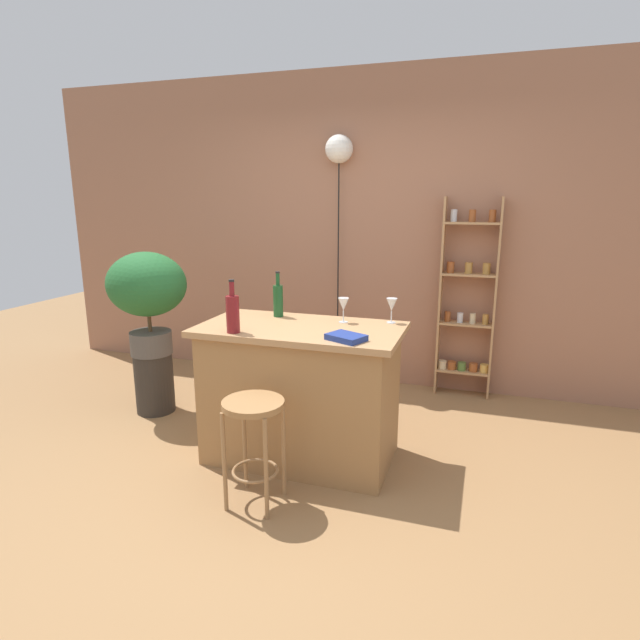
# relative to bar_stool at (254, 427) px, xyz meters

# --- Properties ---
(ground) EXTENTS (12.00, 12.00, 0.00)m
(ground) POSITION_rel_bar_stool_xyz_m (0.06, 0.29, -0.47)
(ground) COLOR olive
(back_wall) EXTENTS (6.40, 0.10, 2.80)m
(back_wall) POSITION_rel_bar_stool_xyz_m (0.06, 2.24, 0.93)
(back_wall) COLOR #9E6B51
(back_wall) RESTS_ON ground
(kitchen_counter) EXTENTS (1.30, 0.70, 0.91)m
(kitchen_counter) POSITION_rel_bar_stool_xyz_m (0.06, 0.59, -0.01)
(kitchen_counter) COLOR #9E7042
(kitchen_counter) RESTS_ON ground
(bar_stool) EXTENTS (0.35, 0.35, 0.62)m
(bar_stool) POSITION_rel_bar_stool_xyz_m (0.00, 0.00, 0.00)
(bar_stool) COLOR #997047
(bar_stool) RESTS_ON ground
(spice_shelf) EXTENTS (0.47, 0.15, 1.72)m
(spice_shelf) POSITION_rel_bar_stool_xyz_m (1.02, 2.10, 0.37)
(spice_shelf) COLOR tan
(spice_shelf) RESTS_ON ground
(plant_stool) EXTENTS (0.31, 0.31, 0.49)m
(plant_stool) POSITION_rel_bar_stool_xyz_m (-1.34, 0.93, -0.22)
(plant_stool) COLOR #2D2823
(plant_stool) RESTS_ON ground
(potted_plant) EXTENTS (0.63, 0.56, 0.82)m
(potted_plant) POSITION_rel_bar_stool_xyz_m (-1.34, 0.93, 0.54)
(potted_plant) COLOR #514C47
(potted_plant) RESTS_ON plant_stool
(bottle_wine_red) EXTENTS (0.08, 0.08, 0.33)m
(bottle_wine_red) POSITION_rel_bar_stool_xyz_m (-0.28, 0.32, 0.56)
(bottle_wine_red) COLOR maroon
(bottle_wine_red) RESTS_ON kitchen_counter
(bottle_sauce_amber) EXTENTS (0.07, 0.07, 0.31)m
(bottle_sauce_amber) POSITION_rel_bar_stool_xyz_m (-0.18, 0.81, 0.56)
(bottle_sauce_amber) COLOR #194C23
(bottle_sauce_amber) RESTS_ON kitchen_counter
(wine_glass_left) EXTENTS (0.07, 0.07, 0.16)m
(wine_glass_left) POSITION_rel_bar_stool_xyz_m (0.59, 0.87, 0.56)
(wine_glass_left) COLOR silver
(wine_glass_left) RESTS_ON kitchen_counter
(wine_glass_center) EXTENTS (0.07, 0.07, 0.16)m
(wine_glass_center) POSITION_rel_bar_stool_xyz_m (0.29, 0.78, 0.56)
(wine_glass_center) COLOR silver
(wine_glass_center) RESTS_ON kitchen_counter
(cookbook) EXTENTS (0.25, 0.22, 0.03)m
(cookbook) POSITION_rel_bar_stool_xyz_m (0.43, 0.37, 0.46)
(cookbook) COLOR navy
(cookbook) RESTS_ON kitchen_counter
(pendant_globe_light) EXTENTS (0.25, 0.25, 2.24)m
(pendant_globe_light) POSITION_rel_bar_stool_xyz_m (-0.14, 2.13, 1.63)
(pendant_globe_light) COLOR black
(pendant_globe_light) RESTS_ON ground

